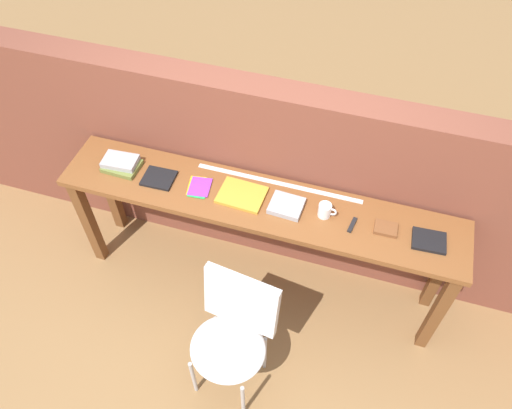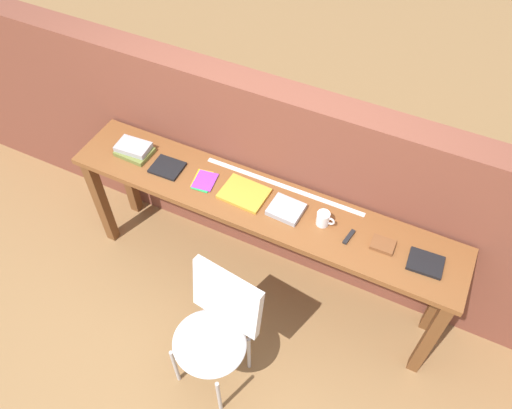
% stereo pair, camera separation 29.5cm
% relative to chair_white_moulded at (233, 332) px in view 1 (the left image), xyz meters
% --- Properties ---
extents(ground_plane, '(40.00, 40.00, 0.00)m').
position_rel_chair_white_moulded_xyz_m(ground_plane, '(-0.06, 0.40, -0.53)').
color(ground_plane, olive).
extents(brick_wall_back, '(6.00, 0.20, 1.46)m').
position_rel_chair_white_moulded_xyz_m(brick_wall_back, '(-0.06, 1.04, 0.20)').
color(brick_wall_back, brown).
rests_on(brick_wall_back, ground).
extents(sideboard, '(2.50, 0.44, 0.88)m').
position_rel_chair_white_moulded_xyz_m(sideboard, '(-0.06, 0.70, 0.21)').
color(sideboard, brown).
rests_on(sideboard, ground).
extents(chair_white_moulded, '(0.49, 0.51, 0.89)m').
position_rel_chair_white_moulded_xyz_m(chair_white_moulded, '(0.00, 0.00, 0.00)').
color(chair_white_moulded, silver).
rests_on(chair_white_moulded, ground).
extents(book_stack_leftmost, '(0.24, 0.17, 0.07)m').
position_rel_chair_white_moulded_xyz_m(book_stack_leftmost, '(-0.97, 0.71, 0.38)').
color(book_stack_leftmost, olive).
rests_on(book_stack_leftmost, sideboard).
extents(magazine_cycling, '(0.20, 0.17, 0.02)m').
position_rel_chair_white_moulded_xyz_m(magazine_cycling, '(-0.70, 0.68, 0.36)').
color(magazine_cycling, black).
rests_on(magazine_cycling, sideboard).
extents(pamphlet_pile_colourful, '(0.16, 0.18, 0.01)m').
position_rel_chair_white_moulded_xyz_m(pamphlet_pile_colourful, '(-0.44, 0.69, 0.36)').
color(pamphlet_pile_colourful, yellow).
rests_on(pamphlet_pile_colourful, sideboard).
extents(book_open_centre, '(0.29, 0.23, 0.02)m').
position_rel_chair_white_moulded_xyz_m(book_open_centre, '(-0.17, 0.70, 0.36)').
color(book_open_centre, gold).
rests_on(book_open_centre, sideboard).
extents(book_grey_hardcover, '(0.20, 0.18, 0.03)m').
position_rel_chair_white_moulded_xyz_m(book_grey_hardcover, '(0.12, 0.69, 0.37)').
color(book_grey_hardcover, '#9E9EA3').
rests_on(book_grey_hardcover, sideboard).
extents(mug, '(0.11, 0.08, 0.09)m').
position_rel_chair_white_moulded_xyz_m(mug, '(0.34, 0.70, 0.40)').
color(mug, white).
rests_on(mug, sideboard).
extents(multitool_folded, '(0.04, 0.11, 0.02)m').
position_rel_chair_white_moulded_xyz_m(multitool_folded, '(0.51, 0.67, 0.36)').
color(multitool_folded, black).
rests_on(multitool_folded, sideboard).
extents(leather_journal_brown, '(0.13, 0.10, 0.02)m').
position_rel_chair_white_moulded_xyz_m(leather_journal_brown, '(0.70, 0.70, 0.37)').
color(leather_journal_brown, brown).
rests_on(leather_journal_brown, sideboard).
extents(book_repair_rightmost, '(0.20, 0.16, 0.02)m').
position_rel_chair_white_moulded_xyz_m(book_repair_rightmost, '(0.95, 0.69, 0.36)').
color(book_repair_rightmost, black).
rests_on(book_repair_rightmost, sideboard).
extents(ruler_metal_back_edge, '(1.05, 0.03, 0.00)m').
position_rel_chair_white_moulded_xyz_m(ruler_metal_back_edge, '(0.02, 0.87, 0.35)').
color(ruler_metal_back_edge, silver).
rests_on(ruler_metal_back_edge, sideboard).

